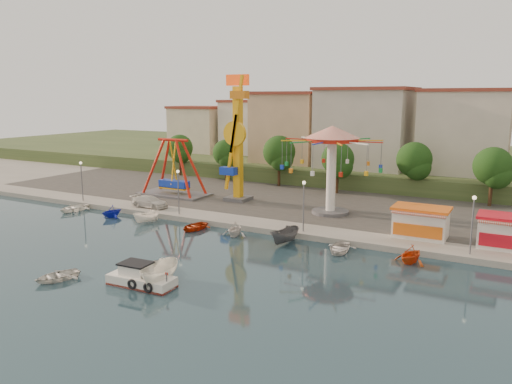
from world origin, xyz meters
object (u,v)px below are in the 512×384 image
Objects in this scene: pirate_ship_ride at (174,169)px; wave_swinger at (332,150)px; rowboat_a at (158,268)px; cabin_motorboat at (140,279)px; van at (150,202)px; kamikaze_tower at (238,141)px; skiff at (160,274)px.

pirate_ship_ride is 23.62m from wave_swinger.
cabin_motorboat is at bearing -117.92° from rowboat_a.
rowboat_a is 0.74× the size of van.
kamikaze_tower is 30.28m from skiff.
wave_swinger is 2.12× the size of cabin_motorboat.
kamikaze_tower reaches higher than pirate_ship_ride.
skiff is (9.51, -27.69, -7.71)m from kamikaze_tower.
wave_swinger is 2.33× the size of van.
rowboat_a is (7.61, -25.60, -8.22)m from kamikaze_tower.
cabin_motorboat is at bearing -140.15° from van.
cabin_motorboat is at bearing -56.67° from pirate_ship_ride.
cabin_motorboat is (-5.22, -27.41, -7.69)m from wave_swinger.
kamikaze_tower is at bearing 5.38° from pirate_ship_ride.
wave_swinger is at bearing -0.25° from pirate_ship_ride.
van is (-7.74, -8.73, -7.28)m from kamikaze_tower.
van is at bearing 122.98° from skiff.
wave_swinger reaches higher than cabin_motorboat.
kamikaze_tower is 1.42× the size of wave_swinger.
skiff is at bearing -71.04° from kamikaze_tower.
kamikaze_tower is (9.90, 0.93, 4.21)m from pirate_ship_ride.
skiff is (-3.89, -26.66, -7.30)m from wave_swinger.
wave_swinger is 28.94m from cabin_motorboat.
pirate_ship_ride is 2.70× the size of rowboat_a.
wave_swinger is at bearing 37.43° from rowboat_a.
rowboat_a is at bearing -136.77° from van.
cabin_motorboat reaches higher than rowboat_a.
pirate_ship_ride is 2.00× the size of van.
pirate_ship_ride reaches higher than skiff.
wave_swinger is at bearing 75.75° from cabin_motorboat.
skiff is 0.92× the size of van.
pirate_ship_ride is 10.80m from kamikaze_tower.
van is at bearing 93.00° from rowboat_a.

